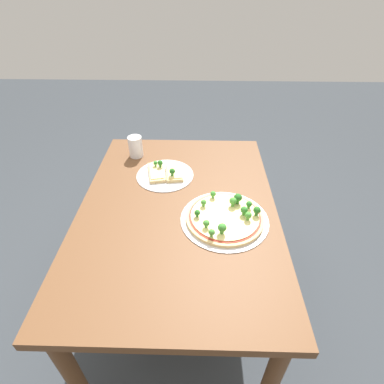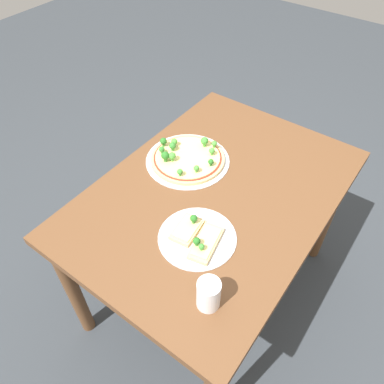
{
  "view_description": "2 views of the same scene",
  "coord_description": "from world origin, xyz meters",
  "px_view_note": "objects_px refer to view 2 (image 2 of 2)",
  "views": [
    {
      "loc": [
        0.96,
        0.09,
        1.57
      ],
      "look_at": [
        -0.08,
        0.06,
        0.76
      ],
      "focal_mm": 28.0,
      "sensor_mm": 36.0,
      "label": 1
    },
    {
      "loc": [
        -0.88,
        -0.53,
        1.79
      ],
      "look_at": [
        -0.08,
        0.06,
        0.76
      ],
      "focal_mm": 35.0,
      "sensor_mm": 36.0,
      "label": 2
    }
  ],
  "objects_px": {
    "pizza_tray_slice": "(197,237)",
    "drinking_cup": "(209,294)",
    "dining_table": "(214,207)",
    "pizza_tray_whole": "(187,158)"
  },
  "relations": [
    {
      "from": "pizza_tray_slice",
      "to": "drinking_cup",
      "type": "xyz_separation_m",
      "value": [
        -0.18,
        -0.17,
        0.04
      ]
    },
    {
      "from": "drinking_cup",
      "to": "dining_table",
      "type": "bearing_deg",
      "value": 31.02
    },
    {
      "from": "pizza_tray_whole",
      "to": "drinking_cup",
      "type": "height_order",
      "value": "drinking_cup"
    },
    {
      "from": "pizza_tray_whole",
      "to": "drinking_cup",
      "type": "distance_m",
      "value": 0.66
    },
    {
      "from": "pizza_tray_slice",
      "to": "drinking_cup",
      "type": "distance_m",
      "value": 0.25
    },
    {
      "from": "dining_table",
      "to": "drinking_cup",
      "type": "xyz_separation_m",
      "value": [
        -0.41,
        -0.25,
        0.15
      ]
    },
    {
      "from": "dining_table",
      "to": "drinking_cup",
      "type": "distance_m",
      "value": 0.5
    },
    {
      "from": "pizza_tray_slice",
      "to": "drinking_cup",
      "type": "height_order",
      "value": "drinking_cup"
    },
    {
      "from": "dining_table",
      "to": "drinking_cup",
      "type": "bearing_deg",
      "value": -148.98
    },
    {
      "from": "dining_table",
      "to": "pizza_tray_whole",
      "type": "xyz_separation_m",
      "value": [
        0.08,
        0.2,
        0.11
      ]
    }
  ]
}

